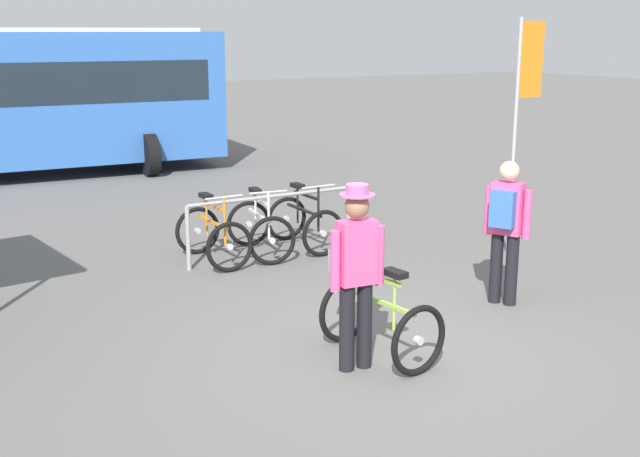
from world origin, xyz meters
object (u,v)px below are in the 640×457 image
Objects in this scene: person_with_featured_bike at (356,270)px; racked_bike_black at (304,223)px; racked_bike_orange at (213,236)px; banner_flag at (524,92)px; pedestrian_with_backpack at (506,224)px; racked_bike_white at (260,229)px; featured_bicycle at (374,310)px.

racked_bike_black is at bearing 67.34° from person_with_featured_bike.
racked_bike_orange is 0.35× the size of banner_flag.
racked_bike_black is at bearing 0.47° from racked_bike_orange.
person_with_featured_bike is 2.49m from pedestrian_with_backpack.
racked_bike_white is 0.70m from racked_bike_black.
banner_flag is at bearing 42.70° from pedestrian_with_backpack.
pedestrian_with_backpack is 0.51× the size of banner_flag.
person_with_featured_bike is 0.54× the size of banner_flag.
racked_bike_white is at bearing 76.66° from person_with_featured_bike.
banner_flag is (4.09, 2.22, 1.28)m from person_with_featured_bike.
banner_flag is at bearing -33.77° from racked_bike_black.
featured_bicycle is at bearing 29.66° from person_with_featured_bike.
person_with_featured_bike is (-0.22, -3.86, 0.58)m from racked_bike_orange.
racked_bike_white is 0.98× the size of featured_bicycle.
featured_bicycle is at bearing -167.06° from pedestrian_with_backpack.
racked_bike_white and racked_bike_black have the same top height.
racked_bike_orange is at bearing -179.53° from racked_bike_white.
featured_bicycle is 0.75× the size of pedestrian_with_backpack.
pedestrian_with_backpack is at bearing 15.43° from person_with_featured_bike.
banner_flag is at bearing -27.45° from racked_bike_white.
racked_bike_orange is at bearing 91.73° from featured_bicycle.
featured_bicycle is (-0.59, -3.68, 0.08)m from racked_bike_white.
racked_bike_orange and racked_bike_white have the same top height.
featured_bicycle is (0.11, -3.67, 0.08)m from racked_bike_orange.
banner_flag is at bearing 28.49° from person_with_featured_bike.
racked_bike_white and featured_bicycle have the same top height.
featured_bicycle is at bearing -88.27° from racked_bike_orange.
racked_bike_black is 0.35× the size of banner_flag.
racked_bike_orange is at bearing -179.53° from racked_bike_black.
banner_flag is (3.76, 2.03, 1.78)m from featured_bicycle.
racked_bike_black is 3.91m from featured_bicycle.
racked_bike_white is at bearing -179.53° from racked_bike_black.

